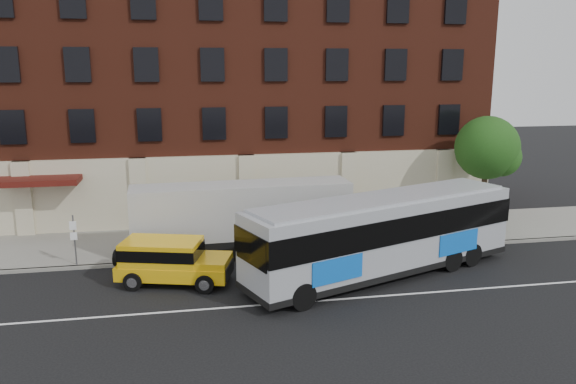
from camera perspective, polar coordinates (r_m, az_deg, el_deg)
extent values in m
plane|color=black|center=(21.96, -0.68, -11.75)|extent=(120.00, 120.00, 0.00)
cube|color=gray|center=(30.29, -3.56, -4.70)|extent=(60.00, 6.00, 0.15)
cube|color=gray|center=(27.46, -2.80, -6.53)|extent=(60.00, 0.25, 0.15)
cube|color=white|center=(22.41, -0.90, -11.22)|extent=(60.00, 0.12, 0.01)
cube|color=#5B2315|center=(36.92, -5.23, 10.33)|extent=(30.00, 10.00, 15.00)
cube|color=beige|center=(32.50, -4.21, 0.27)|extent=(30.00, 0.35, 4.00)
cube|color=#4A120D|center=(32.20, -23.92, 1.10)|extent=(4.20, 2.20, 0.30)
cube|color=beige|center=(33.38, -25.13, -0.58)|extent=(0.90, 0.55, 4.00)
cube|color=beige|center=(32.34, -14.81, -0.18)|extent=(0.90, 0.55, 4.00)
cube|color=beige|center=(32.41, -4.19, 0.23)|extent=(0.90, 0.55, 4.00)
cube|color=beige|center=(33.56, 6.05, 0.62)|extent=(0.90, 0.55, 4.00)
cube|color=beige|center=(35.70, 15.33, 0.96)|extent=(0.90, 0.55, 4.00)
cube|color=black|center=(33.03, -26.08, 5.91)|extent=(1.30, 0.20, 1.80)
cube|color=black|center=(32.27, -20.07, 6.29)|extent=(1.30, 0.20, 1.80)
cube|color=black|center=(31.87, -13.82, 6.62)|extent=(1.30, 0.20, 1.80)
cube|color=black|center=(31.85, -7.48, 6.87)|extent=(1.30, 0.20, 1.80)
cube|color=black|center=(32.22, -1.21, 7.03)|extent=(1.30, 0.20, 1.80)
cube|color=black|center=(32.95, 4.86, 7.12)|extent=(1.30, 0.20, 1.80)
cube|color=black|center=(34.03, 10.60, 7.12)|extent=(1.30, 0.20, 1.80)
cube|color=black|center=(35.43, 15.94, 7.06)|extent=(1.30, 0.20, 1.80)
cube|color=black|center=(32.89, -26.63, 11.44)|extent=(1.30, 0.20, 1.80)
cube|color=black|center=(32.12, -20.50, 11.97)|extent=(1.30, 0.20, 1.80)
cube|color=black|center=(31.72, -14.13, 12.37)|extent=(1.30, 0.20, 1.80)
cube|color=black|center=(31.70, -7.65, 12.63)|extent=(1.30, 0.20, 1.80)
cube|color=black|center=(32.07, -1.24, 12.73)|extent=(1.30, 0.20, 1.80)
cube|color=black|center=(32.81, 4.96, 12.69)|extent=(1.30, 0.20, 1.80)
cube|color=black|center=(33.89, 10.82, 12.51)|extent=(1.30, 0.20, 1.80)
cube|color=black|center=(35.29, 16.25, 12.23)|extent=(1.30, 0.20, 1.80)
cube|color=black|center=(32.29, -20.95, 17.64)|extent=(1.30, 0.20, 1.80)
cube|color=black|center=(31.89, -14.45, 18.12)|extent=(1.30, 0.20, 1.80)
cube|color=black|center=(31.87, -7.83, 18.39)|extent=(1.30, 0.20, 1.80)
cube|color=black|center=(32.24, -1.27, 18.43)|extent=(1.30, 0.20, 1.80)
cube|color=black|center=(32.97, 5.07, 18.26)|extent=(1.30, 0.20, 1.80)
cube|color=black|center=(34.05, 11.05, 17.90)|extent=(1.30, 0.20, 1.80)
cube|color=black|center=(35.45, 16.58, 17.40)|extent=(1.30, 0.20, 1.80)
cube|color=black|center=(33.13, -22.55, -1.14)|extent=(2.60, 0.15, 2.80)
cube|color=black|center=(32.37, -12.12, -0.76)|extent=(2.60, 0.15, 2.80)
cube|color=black|center=(32.71, -1.57, -0.34)|extent=(2.60, 0.15, 2.80)
cube|color=black|center=(34.12, 8.44, 0.07)|extent=(2.60, 0.15, 2.80)
cylinder|color=slate|center=(27.57, -20.74, -4.71)|extent=(0.07, 0.07, 2.50)
cube|color=white|center=(27.21, -20.93, -3.19)|extent=(0.30, 0.03, 0.40)
cube|color=white|center=(27.34, -20.85, -4.20)|extent=(0.30, 0.03, 0.35)
cylinder|color=#3C291E|center=(34.54, 19.13, -0.52)|extent=(0.32, 0.32, 3.00)
sphere|color=#1D4513|center=(34.04, 19.48, 4.24)|extent=(3.60, 3.60, 3.60)
sphere|color=#1D4513|center=(34.12, 20.77, 3.32)|extent=(2.20, 2.20, 2.20)
sphere|color=#1D4513|center=(34.15, 18.22, 3.68)|extent=(2.00, 2.00, 2.00)
cube|color=#A1A5AC|center=(25.01, 9.61, -4.17)|extent=(13.08, 7.20, 3.08)
cube|color=black|center=(25.46, 9.49, -7.26)|extent=(13.15, 7.27, 0.27)
cube|color=#A1A5AC|center=(24.61, 9.74, -0.61)|extent=(12.36, 6.66, 0.13)
cube|color=black|center=(24.87, 9.65, -3.04)|extent=(13.20, 7.31, 1.08)
cube|color=blue|center=(22.10, 5.07, -7.86)|extent=(2.24, 0.90, 0.97)
cube|color=blue|center=(28.27, 12.71, -3.55)|extent=(2.24, 0.90, 0.97)
cylinder|color=black|center=(21.71, 1.49, -10.49)|extent=(1.13, 0.69, 1.08)
cylinder|color=black|center=(23.65, -1.76, -8.52)|extent=(1.13, 0.69, 1.08)
cylinder|color=black|center=(26.65, 16.20, -6.57)|extent=(1.13, 0.69, 1.08)
cylinder|color=black|center=(28.25, 12.54, -5.27)|extent=(1.13, 0.69, 1.08)
cylinder|color=black|center=(27.58, 18.04, -6.04)|extent=(1.13, 0.69, 1.08)
cylinder|color=black|center=(29.13, 14.39, -4.82)|extent=(1.13, 0.69, 1.08)
cube|color=yellow|center=(24.64, -11.35, -7.66)|extent=(5.02, 3.13, 0.58)
cube|color=yellow|center=(24.54, -12.63, -5.88)|extent=(3.60, 2.70, 0.97)
cube|color=black|center=(24.53, -12.63, -5.77)|extent=(3.65, 2.75, 0.49)
cube|color=yellow|center=(24.09, -7.70, -6.88)|extent=(1.90, 2.17, 0.29)
cube|color=black|center=(24.07, -5.92, -7.84)|extent=(0.48, 1.51, 0.53)
cylinder|color=black|center=(25.30, -16.82, -6.37)|extent=(0.41, 0.77, 0.74)
cylinder|color=black|center=(23.49, -8.41, -9.20)|extent=(0.82, 0.47, 0.78)
cylinder|color=silver|center=(23.49, -8.41, -9.20)|extent=(0.49, 0.40, 0.43)
cylinder|color=black|center=(25.22, -7.39, -7.62)|extent=(0.82, 0.47, 0.78)
cylinder|color=silver|center=(25.22, -7.39, -7.62)|extent=(0.49, 0.40, 0.43)
cylinder|color=black|center=(24.35, -15.40, -8.73)|extent=(0.82, 0.47, 0.78)
cylinder|color=silver|center=(24.35, -15.40, -8.73)|extent=(0.49, 0.40, 0.43)
cylinder|color=black|center=(26.03, -13.94, -7.25)|extent=(0.82, 0.47, 0.78)
cylinder|color=silver|center=(26.03, -13.94, -7.25)|extent=(0.49, 0.40, 0.43)
cube|color=black|center=(28.00, -4.58, -5.29)|extent=(10.66, 2.57, 0.97)
cube|color=#BBBAB7|center=(27.51, -4.65, -1.79)|extent=(10.66, 2.61, 2.56)
cylinder|color=black|center=(26.80, -12.74, -6.49)|extent=(0.89, 0.28, 0.88)
cylinder|color=black|center=(28.73, -12.76, -5.19)|extent=(0.89, 0.28, 0.88)
cylinder|color=black|center=(26.82, -10.46, -6.37)|extent=(0.89, 0.28, 0.88)
cylinder|color=black|center=(28.74, -10.65, -5.09)|extent=(0.89, 0.28, 0.88)
cylinder|color=black|center=(27.61, 1.74, -5.61)|extent=(0.89, 0.28, 0.88)
cylinder|color=black|center=(29.49, 0.75, -4.41)|extent=(0.89, 0.28, 0.88)
cylinder|color=black|center=(27.89, 3.85, -5.45)|extent=(0.89, 0.28, 0.88)
cylinder|color=black|center=(29.74, 2.73, -4.28)|extent=(0.89, 0.28, 0.88)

